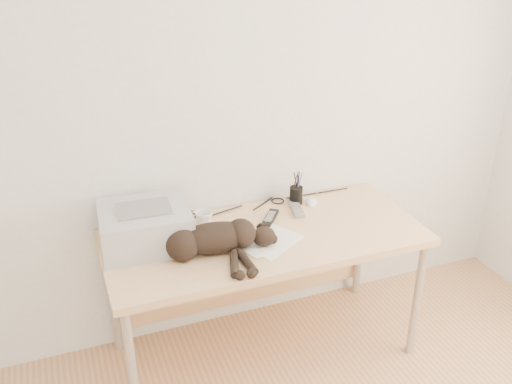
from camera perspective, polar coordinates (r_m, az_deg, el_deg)
name	(u,v)px	position (r m, az deg, el deg)	size (l,w,h in m)	color
wall_back	(240,106)	(2.94, -1.64, 8.56)	(3.50, 3.50, 0.00)	white
desk	(259,249)	(3.00, 0.26, -5.69)	(1.60, 0.70, 0.74)	#E1BD84
printer	(145,227)	(2.78, -11.02, -3.41)	(0.44, 0.38, 0.20)	#B0B0B5
papers	(269,241)	(2.80, 1.27, -4.91)	(0.37, 0.32, 0.01)	white
cat	(210,241)	(2.68, -4.62, -4.89)	(0.71, 0.36, 0.16)	black
mug	(204,219)	(2.92, -5.22, -2.71)	(0.09, 0.09, 0.08)	white
pen_cup	(296,195)	(3.14, 4.03, -0.30)	(0.07, 0.07, 0.18)	black
remote_grey	(296,208)	(3.09, 4.00, -1.62)	(0.05, 0.20, 0.02)	slate
remote_black	(270,218)	(2.99, 1.42, -2.62)	(0.05, 0.18, 0.02)	black
mouse	(311,200)	(3.17, 5.57, -0.82)	(0.06, 0.11, 0.03)	white
cable_tangle	(244,207)	(3.11, -1.21, -1.49)	(1.36, 0.08, 0.01)	black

